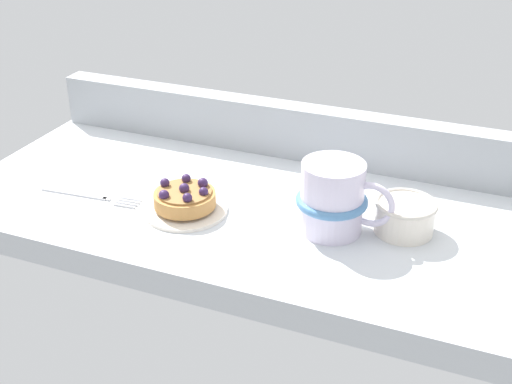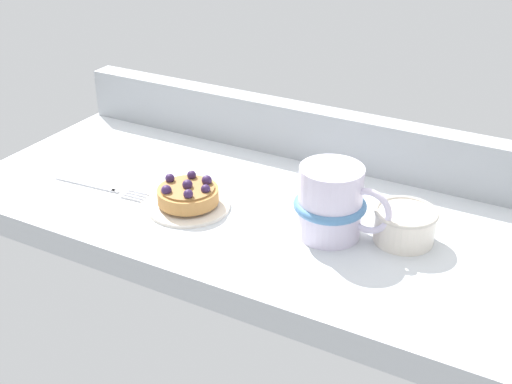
{
  "view_description": "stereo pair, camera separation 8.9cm",
  "coord_description": "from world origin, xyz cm",
  "views": [
    {
      "loc": [
        32.07,
        -77.25,
        46.86
      ],
      "look_at": [
        2.57,
        -4.27,
        4.47
      ],
      "focal_mm": 45.99,
      "sensor_mm": 36.0,
      "label": 1
    },
    {
      "loc": [
        40.14,
        -73.44,
        46.86
      ],
      "look_at": [
        2.57,
        -4.27,
        4.47
      ],
      "focal_mm": 45.99,
      "sensor_mm": 36.0,
      "label": 2
    }
  ],
  "objects": [
    {
      "name": "sugar_bowl",
      "position": [
        22.18,
        0.5,
        2.44
      ],
      "size": [
        8.4,
        8.4,
        4.59
      ],
      "color": "silver",
      "rests_on": "ground_plane"
    },
    {
      "name": "ground_plane",
      "position": [
        0.0,
        0.0,
        -1.96
      ],
      "size": [
        87.72,
        40.28,
        3.91
      ],
      "primitive_type": "cube",
      "color": "silver"
    },
    {
      "name": "raspberry_tart",
      "position": [
        -7.73,
        -5.71,
        2.29
      ],
      "size": [
        8.8,
        8.8,
        3.49
      ],
      "color": "#B77F42",
      "rests_on": "dessert_plate"
    },
    {
      "name": "window_rail_back",
      "position": [
        0.0,
        18.09,
        4.39
      ],
      "size": [
        85.97,
        4.11,
        8.78
      ],
      "primitive_type": "cube",
      "color": "#9EA3A8",
      "rests_on": "ground_plane"
    },
    {
      "name": "coffee_mug",
      "position": [
        13.09,
        -2.83,
        4.93
      ],
      "size": [
        13.3,
        9.7,
        9.97
      ],
      "color": "silver",
      "rests_on": "ground_plane"
    },
    {
      "name": "dessert_plate",
      "position": [
        -7.73,
        -5.72,
        0.47
      ],
      "size": [
        12.07,
        12.07,
        1.0
      ],
      "color": "silver",
      "rests_on": "ground_plane"
    },
    {
      "name": "dessert_fork",
      "position": [
        -22.65,
        -7.34,
        0.3
      ],
      "size": [
        16.27,
        2.77,
        0.6
      ],
      "color": "silver",
      "rests_on": "ground_plane"
    }
  ]
}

